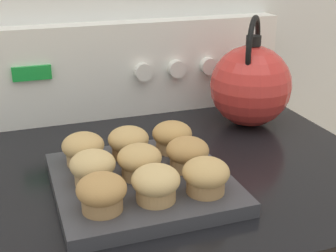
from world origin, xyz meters
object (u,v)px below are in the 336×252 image
muffin_r0_c2 (206,176)px  muffin_r0_c1 (156,183)px  muffin_r2_c1 (129,142)px  muffin_r1_c1 (140,161)px  tea_kettle (251,84)px  muffin_r2_c0 (83,149)px  muffin_r1_c0 (93,168)px  muffin_pan (142,183)px  muffin_r2_c2 (172,136)px  muffin_r1_c2 (187,153)px  muffin_r0_c0 (102,193)px

muffin_r0_c2 → muffin_r0_c1: bearing=178.7°
muffin_r0_c1 → muffin_r2_c1: 0.15m
muffin_r1_c1 → tea_kettle: (0.30, 0.20, 0.04)m
muffin_r0_c1 → muffin_r2_c0: size_ratio=1.00×
muffin_r0_c1 → muffin_r1_c0: (-0.07, 0.08, 0.00)m
muffin_r1_c1 → muffin_r2_c1: 0.08m
muffin_r2_c1 → tea_kettle: (0.30, 0.12, 0.04)m
muffin_r2_c0 → tea_kettle: size_ratio=0.30×
muffin_pan → muffin_r2_c2: 0.12m
muffin_r1_c2 → muffin_r2_c1: same height
muffin_r0_c2 → tea_kettle: 0.36m
muffin_r1_c2 → tea_kettle: bearing=42.0°
muffin_r0_c2 → muffin_r2_c1: size_ratio=1.00×
muffin_r1_c0 → muffin_r2_c0: 0.07m
muffin_r2_c0 → muffin_r1_c0: bearing=-88.6°
muffin_r2_c1 → tea_kettle: size_ratio=0.30×
muffin_r0_c2 → muffin_r1_c2: same height
muffin_r0_c1 → muffin_r1_c1: 0.08m
muffin_r0_c2 → muffin_r2_c2: bearing=88.8°
muffin_r2_c1 → tea_kettle: tea_kettle is taller
muffin_r0_c2 → tea_kettle: (0.22, 0.28, 0.04)m
muffin_r1_c0 → muffin_r2_c1: bearing=45.2°
muffin_r0_c1 → tea_kettle: bearing=42.8°
muffin_r0_c0 → muffin_r1_c1: same height
muffin_pan → muffin_r2_c0: 0.11m
muffin_r2_c2 → tea_kettle: tea_kettle is taller
muffin_r2_c0 → muffin_r0_c2: bearing=-45.4°
tea_kettle → muffin_pan: bearing=-146.0°
muffin_r1_c2 → muffin_r2_c1: size_ratio=1.00×
muffin_r0_c1 → muffin_r1_c0: same height
muffin_r0_c0 → muffin_r2_c2: 0.22m
muffin_r0_c2 → muffin_pan: bearing=134.1°
muffin_r0_c1 → muffin_r2_c1: (0.00, 0.15, 0.00)m
muffin_r0_c0 → muffin_r2_c2: same height
muffin_pan → tea_kettle: bearing=34.0°
muffin_r1_c2 → tea_kettle: 0.30m
muffin_r0_c2 → muffin_r2_c2: same height
muffin_r0_c1 → muffin_r2_c2: bearing=62.6°
muffin_r0_c1 → muffin_r1_c1: same height
muffin_pan → muffin_r1_c2: (0.08, 0.00, 0.04)m
muffin_r0_c1 → muffin_r0_c2: size_ratio=1.00×
tea_kettle → muffin_r2_c1: bearing=-157.8°
muffin_r2_c0 → muffin_r2_c1: 0.08m
muffin_r0_c0 → muffin_r2_c0: 0.15m
muffin_r1_c2 → muffin_r2_c2: (0.00, 0.07, 0.00)m
muffin_r1_c2 → muffin_r2_c2: size_ratio=1.00×
muffin_r0_c0 → tea_kettle: bearing=36.4°
muffin_pan → muffin_r2_c0: (-0.08, 0.08, 0.04)m
muffin_r1_c0 → muffin_r2_c1: same height
tea_kettle → muffin_r1_c2: bearing=-138.0°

